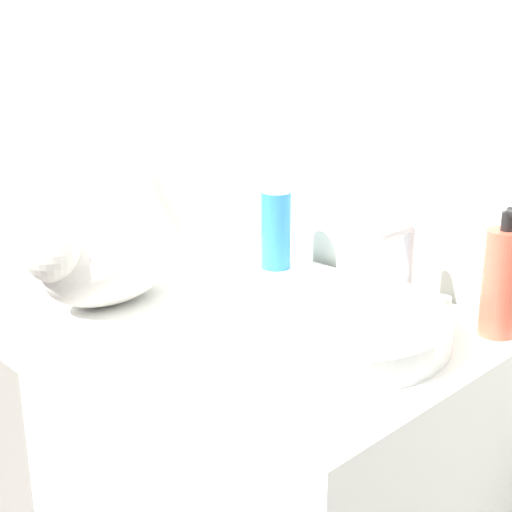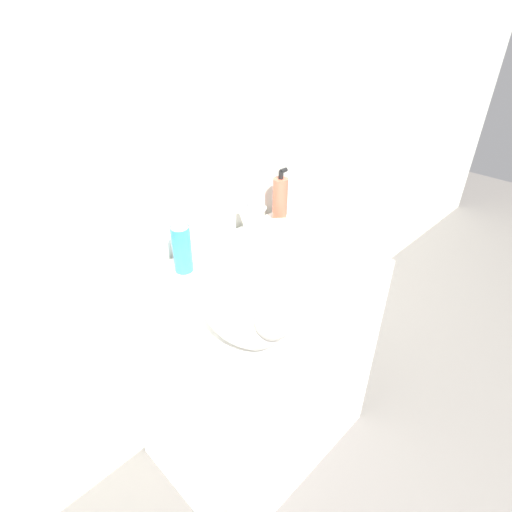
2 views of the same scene
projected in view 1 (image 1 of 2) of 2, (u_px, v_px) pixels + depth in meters
wall_back at (380, 93)px, 1.39m from camera, size 6.00×0.05×2.50m
sink_basin at (330, 323)px, 1.17m from camera, size 0.40×0.40×0.05m
faucet at (403, 269)px, 1.29m from camera, size 0.19×0.11×0.16m
cat at (103, 264)px, 1.30m from camera, size 0.17×0.37×0.23m
soap_bottle at (501, 282)px, 1.16m from camera, size 0.06×0.06×0.22m
spray_bottle at (276, 223)px, 1.49m from camera, size 0.06×0.06×0.20m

